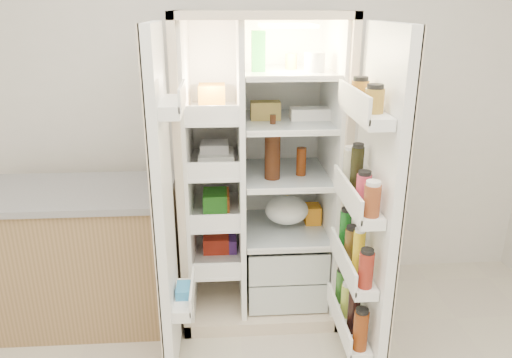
{
  "coord_description": "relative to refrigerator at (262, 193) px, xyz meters",
  "views": [
    {
      "loc": [
        -0.07,
        -1.1,
        1.82
      ],
      "look_at": [
        0.09,
        1.25,
        0.98
      ],
      "focal_mm": 34.0,
      "sensor_mm": 36.0,
      "label": 1
    }
  ],
  "objects": [
    {
      "name": "wall_back",
      "position": [
        -0.15,
        0.35,
        0.61
      ],
      "size": [
        4.0,
        0.02,
        2.7
      ],
      "primitive_type": "cube",
      "color": "silver",
      "rests_on": "floor"
    },
    {
      "name": "refrigerator",
      "position": [
        0.0,
        0.0,
        0.0
      ],
      "size": [
        0.92,
        0.7,
        1.8
      ],
      "color": "beige",
      "rests_on": "floor"
    },
    {
      "name": "fridge_door",
      "position": [
        0.46,
        -0.7,
        0.13
      ],
      "size": [
        0.17,
        0.58,
        1.72
      ],
      "color": "white",
      "rests_on": "floor"
    },
    {
      "name": "kitchen_counter",
      "position": [
        -1.1,
        -0.12,
        -0.32
      ],
      "size": [
        1.15,
        0.61,
        0.84
      ],
      "color": "#97734B",
      "rests_on": "floor"
    },
    {
      "name": "freezer_door",
      "position": [
        -0.52,
        -0.6,
        0.15
      ],
      "size": [
        0.15,
        0.4,
        1.72
      ],
      "color": "white",
      "rests_on": "floor"
    }
  ]
}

